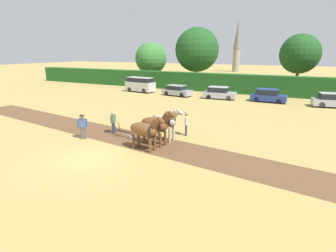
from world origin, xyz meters
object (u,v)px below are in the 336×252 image
(draft_horse_trail_left, at_px, (165,121))
(parked_van, at_px, (140,84))
(draft_horse_lead_left, at_px, (145,130))
(parked_car_center_right, at_px, (334,101))
(church_spire, at_px, (237,45))
(farmer_beside_team, at_px, (186,122))
(parked_car_center, at_px, (268,96))
(plow, at_px, (126,134))
(draft_horse_lead_right, at_px, (156,125))
(tree_far_left, at_px, (151,58))
(parked_car_left, at_px, (177,91))
(farmer_at_plow, at_px, (113,121))
(tree_left, at_px, (197,50))
(tree_center_left, at_px, (300,54))
(parked_car_center_left, at_px, (219,93))
(farmer_onlooker_left, at_px, (83,125))

(draft_horse_trail_left, bearing_deg, parked_van, 133.83)
(draft_horse_trail_left, xyz_separation_m, parked_van, (-14.13, 18.70, -0.24))
(draft_horse_lead_left, distance_m, parked_car_center_right, 23.91)
(draft_horse_lead_left, bearing_deg, church_spire, 105.36)
(parked_van, bearing_deg, farmer_beside_team, -42.05)
(draft_horse_trail_left, relative_size, farmer_beside_team, 1.48)
(parked_car_center, bearing_deg, plow, -108.66)
(parked_car_center, bearing_deg, parked_van, -177.82)
(church_spire, height_order, parked_car_center_right, church_spire)
(draft_horse_lead_right, bearing_deg, parked_van, 131.99)
(draft_horse_trail_left, distance_m, parked_car_center_right, 21.87)
(tree_far_left, distance_m, plow, 34.57)
(parked_car_left, relative_size, parked_car_center, 1.03)
(draft_horse_lead_right, bearing_deg, farmer_at_plow, 176.26)
(plow, xyz_separation_m, farmer_beside_team, (3.63, 2.50, 0.74))
(parked_car_left, bearing_deg, tree_left, 105.38)
(draft_horse_trail_left, bearing_deg, draft_horse_lead_right, -89.93)
(plow, bearing_deg, draft_horse_lead_right, -0.00)
(draft_horse_lead_right, height_order, draft_horse_trail_left, draft_horse_lead_right)
(tree_center_left, height_order, parked_car_center_left, tree_center_left)
(tree_left, xyz_separation_m, parked_car_center_right, (20.39, -10.37, -5.54))
(church_spire, xyz_separation_m, parked_car_center_left, (9.56, -50.72, -7.23))
(farmer_at_plow, xyz_separation_m, farmer_beside_team, (5.12, 2.04, 0.07))
(parked_car_center, relative_size, parked_car_center_right, 0.90)
(church_spire, relative_size, plow, 8.76)
(draft_horse_trail_left, bearing_deg, parked_car_center, 83.09)
(farmer_beside_team, bearing_deg, parked_car_center_left, 76.89)
(farmer_onlooker_left, xyz_separation_m, parked_car_center_left, (3.89, 20.60, -0.30))
(draft_horse_lead_left, distance_m, farmer_onlooker_left, 5.10)
(farmer_onlooker_left, xyz_separation_m, parked_car_left, (-2.14, 20.32, -0.34))
(tree_left, xyz_separation_m, farmer_at_plow, (4.61, -29.29, -5.32))
(parked_car_center_left, distance_m, parked_car_center_right, 12.98)
(parked_car_center, bearing_deg, parked_car_left, -174.01)
(tree_far_left, distance_m, tree_center_left, 25.90)
(farmer_beside_team, distance_m, farmer_onlooker_left, 7.42)
(tree_far_left, relative_size, draft_horse_lead_right, 2.78)
(church_spire, distance_m, parked_car_center_right, 55.64)
(church_spire, xyz_separation_m, draft_horse_lead_left, (10.76, -71.16, -6.66))
(parked_van, distance_m, parked_car_left, 6.69)
(draft_horse_lead_right, height_order, farmer_beside_team, draft_horse_lead_right)
(draft_horse_trail_left, distance_m, farmer_onlooker_left, 5.87)
(parked_van, xyz_separation_m, parked_car_center, (18.70, 0.09, -0.38))
(tree_center_left, xyz_separation_m, parked_car_center_right, (4.25, -12.64, -4.90))
(parked_van, height_order, parked_car_left, parked_van)
(tree_far_left, relative_size, farmer_at_plow, 4.61)
(tree_far_left, relative_size, tree_left, 0.77)
(parked_car_left, bearing_deg, parked_van, -178.43)
(plow, xyz_separation_m, parked_car_center_right, (14.29, 19.38, 0.45))
(tree_center_left, relative_size, plow, 5.00)
(church_spire, height_order, parked_car_center, church_spire)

